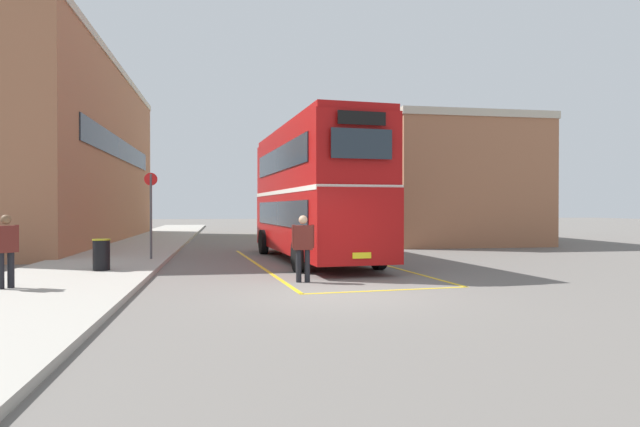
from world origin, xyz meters
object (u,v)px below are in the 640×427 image
pedestrian_boarding (303,244)px  bus_stop_sign (151,208)px  single_deck_bus (314,211)px  double_decker_bus (313,191)px  pedestrian_waiting_near (6,246)px  litter_bin (101,254)px

pedestrian_boarding → bus_stop_sign: bus_stop_sign is taller
single_deck_bus → pedestrian_boarding: 24.53m
double_decker_bus → pedestrian_waiting_near: double_decker_bus is taller
litter_bin → pedestrian_waiting_near: bearing=-111.4°
pedestrian_boarding → pedestrian_waiting_near: size_ratio=1.06×
pedestrian_waiting_near → pedestrian_boarding: bearing=7.3°
litter_bin → double_decker_bus: bearing=25.3°
pedestrian_waiting_near → double_decker_bus: bearing=39.1°
double_decker_bus → pedestrian_waiting_near: bearing=-140.9°
pedestrian_boarding → litter_bin: size_ratio=1.93×
single_deck_bus → bus_stop_sign: (-8.71, -18.46, 0.27)m
litter_bin → bus_stop_sign: size_ratio=0.30×
single_deck_bus → litter_bin: bearing=-113.9°
single_deck_bus → pedestrian_waiting_near: size_ratio=5.67×
single_deck_bus → pedestrian_boarding: single_deck_bus is taller
single_deck_bus → bus_stop_sign: 20.42m
litter_bin → bus_stop_sign: bearing=74.3°
single_deck_bus → litter_bin: size_ratio=10.32×
pedestrian_boarding → single_deck_bus: bearing=80.0°
pedestrian_boarding → bus_stop_sign: bearing=128.1°
pedestrian_waiting_near → bus_stop_sign: bearing=71.4°
double_decker_bus → litter_bin: 7.48m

